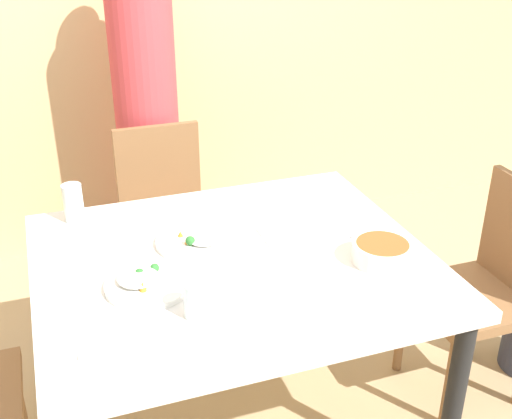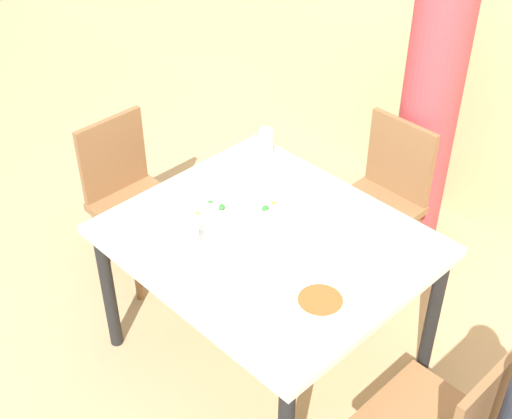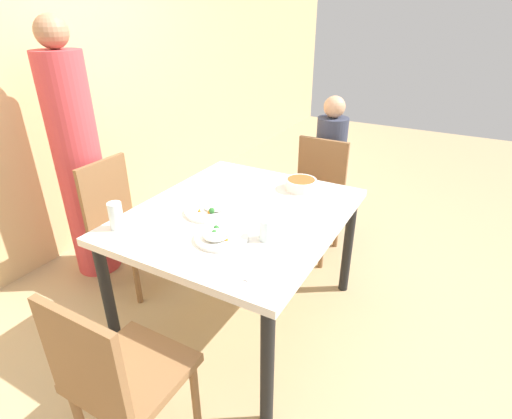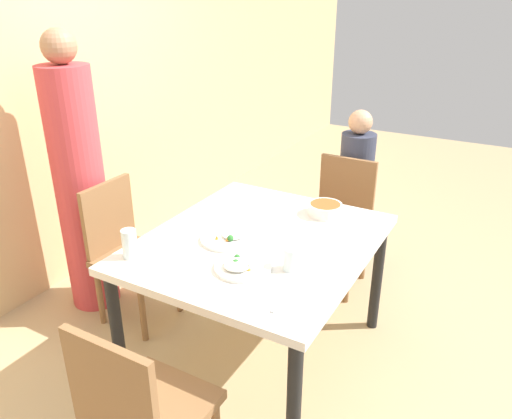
{
  "view_description": "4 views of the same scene",
  "coord_description": "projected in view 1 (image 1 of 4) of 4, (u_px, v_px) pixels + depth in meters",
  "views": [
    {
      "loc": [
        -0.52,
        -1.69,
        1.77
      ],
      "look_at": [
        0.06,
        -0.04,
        0.9
      ],
      "focal_mm": 45.0,
      "sensor_mm": 36.0,
      "label": 1
    },
    {
      "loc": [
        1.6,
        -1.63,
        2.61
      ],
      "look_at": [
        -0.11,
        0.03,
        0.79
      ],
      "focal_mm": 50.0,
      "sensor_mm": 36.0,
      "label": 2
    },
    {
      "loc": [
        -1.63,
        -1.01,
        1.7
      ],
      "look_at": [
        0.05,
        -0.08,
        0.73
      ],
      "focal_mm": 28.0,
      "sensor_mm": 36.0,
      "label": 3
    },
    {
      "loc": [
        -1.93,
        -1.07,
        1.87
      ],
      "look_at": [
        -0.08,
        -0.03,
        0.92
      ],
      "focal_mm": 35.0,
      "sensor_mm": 36.0,
      "label": 4
    }
  ],
  "objects": [
    {
      "name": "plate_rice_child",
      "position": [
        197.0,
        241.0,
        2.12
      ],
      "size": [
        0.26,
        0.26,
        0.05
      ],
      "color": "white",
      "rests_on": "dining_table"
    },
    {
      "name": "chair_child_spot",
      "position": [
        486.0,
        285.0,
        2.38
      ],
      "size": [
        0.4,
        0.4,
        0.85
      ],
      "rotation": [
        0.0,
        0.0,
        -1.57
      ],
      "color": "brown",
      "rests_on": "ground_plane"
    },
    {
      "name": "plate_rice_adult",
      "position": [
        146.0,
        282.0,
        1.89
      ],
      "size": [
        0.26,
        0.26,
        0.05
      ],
      "color": "white",
      "rests_on": "dining_table"
    },
    {
      "name": "spoon_steel",
      "position": [
        369.0,
        230.0,
        2.21
      ],
      "size": [
        0.18,
        0.08,
        0.01
      ],
      "color": "silver",
      "rests_on": "dining_table"
    },
    {
      "name": "dining_table",
      "position": [
        234.0,
        278.0,
        2.08
      ],
      "size": [
        1.24,
        1.06,
        0.72
      ],
      "color": "silver",
      "rests_on": "ground_plane"
    },
    {
      "name": "glass_water_short",
      "position": [
        197.0,
        300.0,
        1.74
      ],
      "size": [
        0.07,
        0.07,
        0.11
      ],
      "color": "silver",
      "rests_on": "dining_table"
    },
    {
      "name": "chair_adult_spot",
      "position": [
        166.0,
        216.0,
        2.88
      ],
      "size": [
        0.4,
        0.4,
        0.85
      ],
      "color": "brown",
      "rests_on": "ground_plane"
    },
    {
      "name": "bowl_curry",
      "position": [
        382.0,
        252.0,
        2.01
      ],
      "size": [
        0.19,
        0.19,
        0.06
      ],
      "color": "silver",
      "rests_on": "dining_table"
    },
    {
      "name": "napkin_folded",
      "position": [
        283.0,
        235.0,
        2.17
      ],
      "size": [
        0.14,
        0.14,
        0.01
      ],
      "color": "white",
      "rests_on": "dining_table"
    },
    {
      "name": "fork_steel",
      "position": [
        115.0,
        352.0,
        1.62
      ],
      "size": [
        0.18,
        0.03,
        0.01
      ],
      "color": "silver",
      "rests_on": "dining_table"
    },
    {
      "name": "person_adult",
      "position": [
        148.0,
        125.0,
        3.01
      ],
      "size": [
        0.29,
        0.29,
        1.68
      ],
      "color": "#C63D42",
      "rests_on": "ground_plane"
    },
    {
      "name": "glass_water_tall",
      "position": [
        73.0,
        203.0,
        2.25
      ],
      "size": [
        0.07,
        0.07,
        0.14
      ],
      "color": "silver",
      "rests_on": "dining_table"
    }
  ]
}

